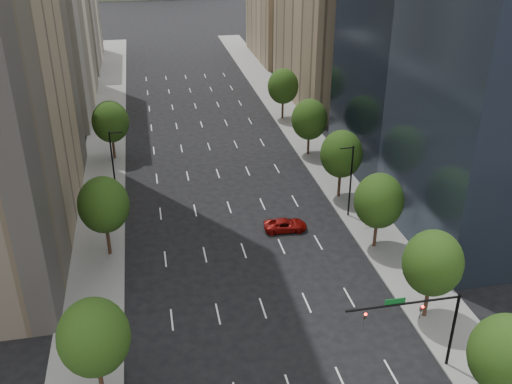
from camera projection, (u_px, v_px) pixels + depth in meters
sidewalk_left at (99, 219)px, 67.64m from camera, size 6.00×200.00×0.15m
sidewalk_right at (350, 195)px, 73.07m from camera, size 6.00×200.00×0.15m
midrise_cream_left at (39, 9)px, 95.77m from camera, size 14.00×30.00×35.00m
filler_left at (65, 24)px, 128.49m from camera, size 14.00×26.00×18.00m
parking_tan_right at (331, 17)px, 103.03m from camera, size 14.00×30.00×30.00m
filler_right at (285, 23)px, 135.07m from camera, size 14.00×26.00×16.00m
tree_right_0 at (506, 355)px, 39.77m from camera, size 5.20×5.20×8.39m
tree_right_1 at (433, 263)px, 49.24m from camera, size 5.20×5.20×8.75m
tree_right_2 at (379, 201)px, 59.81m from camera, size 5.20×5.20×8.61m
tree_right_3 at (341, 154)px, 70.19m from camera, size 5.20×5.20×8.89m
tree_right_4 at (309, 119)px, 82.64m from camera, size 5.20×5.20×8.46m
tree_right_5 at (283, 86)px, 96.51m from camera, size 5.20×5.20×8.75m
tree_left_0 at (94, 337)px, 40.83m from camera, size 5.20×5.20×8.75m
tree_left_1 at (104, 205)px, 58.25m from camera, size 5.20×5.20×8.97m
tree_left_2 at (111, 122)px, 81.14m from camera, size 5.20×5.20×8.68m
streetlight_rn at (350, 179)px, 66.18m from camera, size 1.70×0.20×9.00m
streetlight_ln at (113, 163)px, 70.23m from camera, size 1.70×0.20×9.00m
traffic_signal at (426, 318)px, 43.64m from camera, size 9.12×0.40×7.38m
car_red_far at (285, 225)px, 65.16m from camera, size 5.02×2.55×1.36m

